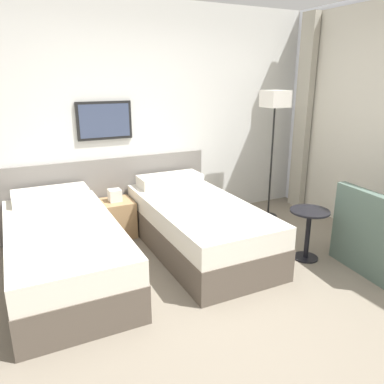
% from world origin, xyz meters
% --- Properties ---
extents(ground_plane, '(16.00, 16.00, 0.00)m').
position_xyz_m(ground_plane, '(0.00, 0.00, 0.00)').
color(ground_plane, slate).
extents(wall_headboard, '(10.00, 0.10, 2.70)m').
position_xyz_m(wall_headboard, '(-0.02, 2.09, 1.30)').
color(wall_headboard, silver).
rests_on(wall_headboard, ground_plane).
extents(bed_near_door, '(0.97, 2.01, 0.67)m').
position_xyz_m(bed_near_door, '(-1.09, 1.03, 0.28)').
color(bed_near_door, brown).
rests_on(bed_near_door, ground_plane).
extents(bed_near_window, '(0.97, 2.01, 0.67)m').
position_xyz_m(bed_near_window, '(0.31, 1.03, 0.28)').
color(bed_near_window, brown).
rests_on(bed_near_window, ground_plane).
extents(nightstand, '(0.40, 0.40, 0.58)m').
position_xyz_m(nightstand, '(-0.39, 1.78, 0.23)').
color(nightstand, '#9E7A51').
rests_on(nightstand, ground_plane).
extents(floor_lamp, '(0.28, 0.28, 1.67)m').
position_xyz_m(floor_lamp, '(1.63, 1.49, 1.44)').
color(floor_lamp, black).
rests_on(floor_lamp, ground_plane).
extents(side_table, '(0.40, 0.40, 0.54)m').
position_xyz_m(side_table, '(1.23, 0.32, 0.37)').
color(side_table, black).
rests_on(side_table, ground_plane).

